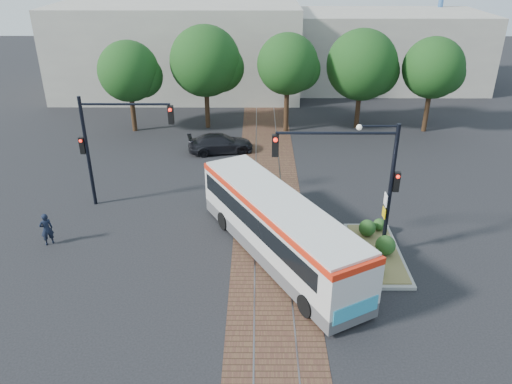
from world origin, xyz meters
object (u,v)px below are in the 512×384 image
signal_pole_main (364,170)px  city_bus (278,226)px  signal_pole_left (107,137)px  parked_car (220,143)px  traffic_island (377,248)px  officer (46,229)px

signal_pole_main → city_bus: bearing=-174.8°
signal_pole_main → signal_pole_left: (-12.23, 4.80, -0.29)m
city_bus → signal_pole_main: bearing=-23.4°
signal_pole_main → parked_car: bearing=119.5°
signal_pole_main → parked_car: signal_pole_main is taller
signal_pole_main → signal_pole_left: size_ratio=1.00×
city_bus → traffic_island: (4.55, 0.24, -1.30)m
officer → signal_pole_left: bearing=-152.9°
traffic_island → signal_pole_left: size_ratio=0.87×
city_bus → signal_pole_main: (3.59, 0.33, 2.53)m
traffic_island → officer: bearing=177.0°
signal_pole_left → parked_car: 9.78m
signal_pole_left → parked_car: bearing=55.7°
traffic_island → signal_pole_main: signal_pole_main is taller
parked_car → signal_pole_main: bearing=-162.1°
signal_pole_main → signal_pole_left: 13.14m
signal_pole_main → officer: 14.76m
city_bus → parked_car: city_bus is taller
officer → parked_car: (7.33, 11.72, -0.17)m
signal_pole_main → officer: (-14.36, 0.72, -3.35)m
city_bus → officer: bearing=145.9°
traffic_island → parked_car: bearing=122.5°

